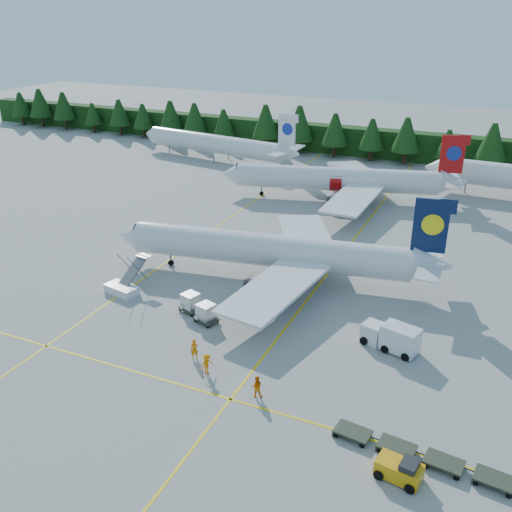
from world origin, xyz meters
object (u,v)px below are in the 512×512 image
at_px(airstairs, 124,287).
at_px(airliner_navy, 263,250).
at_px(airliner_red, 332,179).
at_px(service_truck, 390,336).
at_px(baggage_tug, 400,469).

bearing_deg(airstairs, airliner_navy, 51.29).
bearing_deg(airstairs, airliner_red, 87.02).
xyz_separation_m(airliner_navy, airstairs, (-12.80, -10.54, -2.69)).
bearing_deg(service_truck, airliner_red, 129.39).
bearing_deg(airliner_navy, airliner_red, 83.58).
xyz_separation_m(airliner_red, baggage_tug, (23.12, -58.60, -2.64)).
xyz_separation_m(airliner_red, airstairs, (-11.41, -43.18, -2.70)).
xyz_separation_m(service_truck, baggage_tug, (4.18, -16.31, -0.50)).
distance_m(airliner_red, baggage_tug, 63.05).
distance_m(airstairs, service_truck, 30.37).
bearing_deg(service_truck, airstairs, -163.04).
height_order(airliner_red, baggage_tug, airliner_red).
relative_size(airliner_navy, service_truck, 6.72).
height_order(airliner_red, airstairs, airliner_red).
bearing_deg(airstairs, baggage_tug, -12.23).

